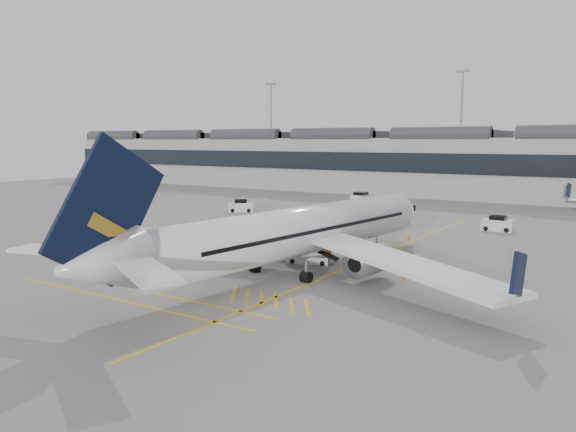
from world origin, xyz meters
The scene contains 18 objects.
ground centered at (0.00, 0.00, 0.00)m, with size 220.00×220.00×0.00m, color gray.
terminal centered at (0.00, 71.93, 6.14)m, with size 200.00×20.45×12.40m.
light_masts centered at (-1.67, 86.00, 14.49)m, with size 113.00×0.60×25.45m.
apron_markings centered at (10.00, 10.00, 0.01)m, with size 0.25×60.00×0.01m, color gold.
airliner_main centered at (7.27, 0.50, 3.23)m, with size 37.66×41.34×11.00m.
belt_loader centered at (6.28, 4.17, 0.52)m, with size 4.53×2.39×1.79m.
baggage_cart_a centered at (2.81, 6.44, 1.10)m, with size 2.21×1.93×2.06m.
baggage_cart_b centered at (-1.19, 5.75, 0.97)m, with size 1.90×1.64×1.81m.
baggage_cart_c centered at (0.40, 2.08, 0.99)m, with size 2.13×1.94×1.85m.
baggage_cart_d centered at (-6.48, 4.85, 0.99)m, with size 2.16×1.98×1.85m.
ramp_agent_a centered at (6.92, 6.60, 0.97)m, with size 0.71×0.47×1.95m, color #EC510C.
ramp_agent_b centered at (1.69, 8.10, 0.89)m, with size 0.87×0.68×1.78m, color #E0430B.
pushback_tug centered at (-9.05, 6.69, 0.55)m, with size 2.54×1.99×1.24m.
safety_cone_nose centered at (9.34, 19.79, 0.27)m, with size 0.40×0.40×0.55m, color #F24C0A.
safety_cone_engine centered at (15.32, 3.50, 0.28)m, with size 0.40×0.40×0.56m, color #F24C0A.
service_van_left centered at (-20.31, 28.74, 0.82)m, with size 3.97×3.48×1.84m.
service_van_mid centered at (-9.92, 47.74, 0.93)m, with size 2.09×4.06×2.07m.
service_van_right centered at (15.86, 31.24, 0.80)m, with size 3.50×1.80×1.79m.
Camera 1 is at (30.98, -36.59, 10.52)m, focal length 35.00 mm.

